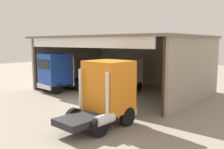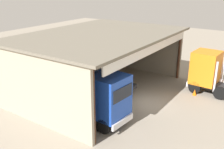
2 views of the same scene
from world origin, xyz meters
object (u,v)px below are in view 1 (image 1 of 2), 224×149
truck_blue_center_right_bay (57,72)px  traffic_cone (94,113)px  oil_drum (180,85)px  tool_cart (176,86)px  truck_white_left_bay (124,74)px  truck_orange_center_bay (106,92)px

truck_blue_center_right_bay → traffic_cone: 9.60m
oil_drum → tool_cart: bearing=-97.1°
truck_white_left_bay → oil_drum: size_ratio=5.75×
oil_drum → truck_white_left_bay: bearing=-131.7°
tool_cart → truck_white_left_bay: bearing=-136.9°
truck_orange_center_bay → oil_drum: (-1.13, 13.13, -1.51)m
oil_drum → traffic_cone: oil_drum is taller
truck_white_left_bay → oil_drum: (3.96, 4.44, -1.23)m
truck_blue_center_right_bay → oil_drum: (9.05, 8.70, -1.52)m
truck_blue_center_right_bay → tool_cart: size_ratio=5.23×
truck_orange_center_bay → oil_drum: 13.26m
truck_white_left_bay → tool_cart: size_ratio=5.31×
truck_orange_center_bay → traffic_cone: truck_orange_center_bay is taller
truck_blue_center_right_bay → tool_cart: bearing=-134.4°
truck_orange_center_bay → tool_cart: (-1.23, 12.29, -1.48)m
truck_orange_center_bay → truck_blue_center_right_bay: bearing=159.7°
truck_orange_center_bay → oil_drum: truck_orange_center_bay is taller
tool_cart → traffic_cone: size_ratio=1.79×
tool_cart → truck_orange_center_bay: bearing=-84.3°
truck_white_left_bay → tool_cart: 5.41m
truck_blue_center_right_bay → traffic_cone: bearing=160.3°
truck_orange_center_bay → traffic_cone: (-1.54, 0.59, -1.70)m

